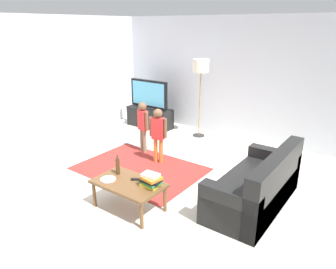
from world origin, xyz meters
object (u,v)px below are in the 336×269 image
(tv_stand, at_px, (150,118))
(child_near_tv, at_px, (143,122))
(tv_remote, at_px, (137,179))
(tv, at_px, (149,95))
(floor_lamp, at_px, (201,70))
(bottle, at_px, (118,166))
(coffee_table, at_px, (129,185))
(child_center, at_px, (158,131))
(couch, at_px, (259,188))
(plate, at_px, (108,179))
(book_stack, at_px, (151,180))

(tv_stand, relative_size, child_near_tv, 1.15)
(tv_remote, bearing_deg, tv, 94.00)
(tv_stand, distance_m, floor_lamp, 1.90)
(tv_stand, xyz_separation_m, child_near_tv, (0.95, -1.36, 0.38))
(tv_stand, bearing_deg, child_near_tv, -55.04)
(floor_lamp, relative_size, bottle, 5.86)
(coffee_table, relative_size, bottle, 3.29)
(child_center, height_order, bottle, child_center)
(tv, distance_m, bottle, 3.55)
(couch, bearing_deg, tv, 152.07)
(tv_stand, distance_m, couch, 4.14)
(coffee_table, distance_m, bottle, 0.36)
(tv, relative_size, coffee_table, 1.10)
(tv_stand, relative_size, floor_lamp, 0.67)
(tv, distance_m, plate, 3.76)
(tv_remote, bearing_deg, child_near_tv, 95.31)
(floor_lamp, height_order, plate, floor_lamp)
(tv, distance_m, child_center, 2.22)
(bottle, distance_m, plate, 0.25)
(book_stack, xyz_separation_m, bottle, (-0.62, 0.00, 0.04))
(tv, distance_m, floor_lamp, 1.55)
(coffee_table, bearing_deg, tv_remote, 67.38)
(plate, bearing_deg, child_near_tv, 117.19)
(coffee_table, xyz_separation_m, plate, (-0.28, -0.12, 0.06))
(floor_lamp, xyz_separation_m, child_center, (0.17, -1.76, -0.91))
(child_near_tv, distance_m, child_center, 0.64)
(tv_stand, relative_size, bottle, 3.95)
(floor_lamp, bearing_deg, bottle, -80.63)
(tv_stand, height_order, couch, couch)
(tv, bearing_deg, coffee_table, -54.66)
(child_center, relative_size, tv_remote, 6.21)
(tv_remote, bearing_deg, coffee_table, -145.66)
(child_near_tv, xyz_separation_m, tv_remote, (1.29, -1.63, -0.20))
(child_center, height_order, plate, child_center)
(tv_remote, bearing_deg, tv_stand, 93.81)
(tv_stand, bearing_deg, book_stack, -50.15)
(coffee_table, xyz_separation_m, bottle, (-0.30, 0.10, 0.18))
(book_stack, height_order, bottle, bottle)
(tv_remote, bearing_deg, couch, 3.53)
(book_stack, bearing_deg, tv_stand, 129.85)
(child_near_tv, relative_size, plate, 4.75)
(tv_remote, bearing_deg, child_center, 83.93)
(couch, distance_m, plate, 2.16)
(couch, height_order, book_stack, couch)
(coffee_table, relative_size, book_stack, 3.36)
(bottle, height_order, tv_remote, bottle)
(tv_remote, bearing_deg, floor_lamp, 72.46)
(tv_stand, distance_m, bottle, 3.57)
(coffee_table, bearing_deg, child_near_tv, 125.31)
(tv, height_order, book_stack, tv)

